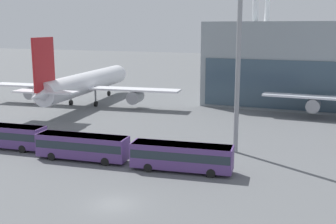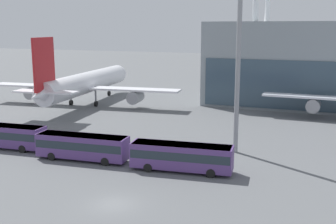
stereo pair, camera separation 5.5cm
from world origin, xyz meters
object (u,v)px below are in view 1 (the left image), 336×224
at_px(shuttle_bus_0, 5,135).
at_px(shuttle_bus_1, 82,145).
at_px(airliner_at_gate_near, 83,84).
at_px(floodlight_mast, 240,16).
at_px(shuttle_bus_2, 182,155).

bearing_deg(shuttle_bus_0, shuttle_bus_1, -8.08).
bearing_deg(airliner_at_gate_near, shuttle_bus_1, -154.30).
distance_m(shuttle_bus_1, floodlight_mast, 24.79).
bearing_deg(shuttle_bus_1, shuttle_bus_0, 171.88).
bearing_deg(shuttle_bus_0, airliner_at_gate_near, 98.13).
relative_size(airliner_at_gate_near, shuttle_bus_1, 3.50).
xyz_separation_m(shuttle_bus_1, floodlight_mast, (16.52, 10.26, 15.37)).
bearing_deg(floodlight_mast, shuttle_bus_2, -112.36).
bearing_deg(shuttle_bus_2, floodlight_mast, 60.49).
xyz_separation_m(shuttle_bus_0, shuttle_bus_1, (12.59, -0.55, 0.00)).
distance_m(shuttle_bus_1, shuttle_bus_2, 12.61).
distance_m(shuttle_bus_2, floodlight_mast, 18.53).
xyz_separation_m(shuttle_bus_0, shuttle_bus_2, (25.17, 0.14, 0.00)).
height_order(airliner_at_gate_near, shuttle_bus_0, airliner_at_gate_near).
height_order(shuttle_bus_0, shuttle_bus_2, same).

